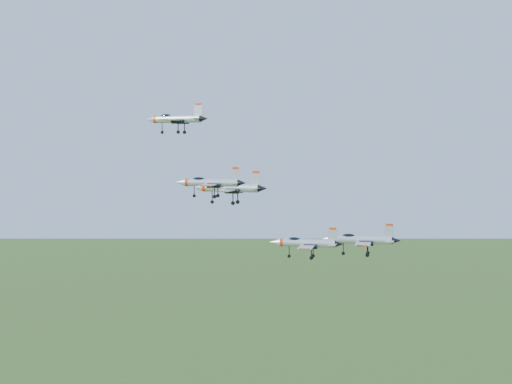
# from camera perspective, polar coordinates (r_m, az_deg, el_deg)

# --- Properties ---
(jet_lead) EXTENTS (12.96, 10.86, 3.47)m
(jet_lead) POSITION_cam_1_polar(r_m,az_deg,el_deg) (131.10, -6.47, 5.83)
(jet_lead) COLOR #B6BDC4
(jet_left_high) EXTENTS (13.47, 11.14, 3.60)m
(jet_left_high) POSITION_cam_1_polar(r_m,az_deg,el_deg) (120.09, -2.24, 0.36)
(jet_left_high) COLOR #B6BDC4
(jet_right_high) EXTENTS (10.70, 8.82, 2.86)m
(jet_right_high) POSITION_cam_1_polar(r_m,az_deg,el_deg) (103.60, -3.75, 0.77)
(jet_right_high) COLOR #B6BDC4
(jet_left_low) EXTENTS (12.89, 10.63, 3.45)m
(jet_left_low) POSITION_cam_1_polar(r_m,az_deg,el_deg) (119.11, 8.34, -3.78)
(jet_left_low) COLOR #B6BDC4
(jet_right_low) EXTENTS (11.01, 9.06, 2.95)m
(jet_right_low) POSITION_cam_1_polar(r_m,az_deg,el_deg) (104.65, 3.96, -4.07)
(jet_right_low) COLOR #B6BDC4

